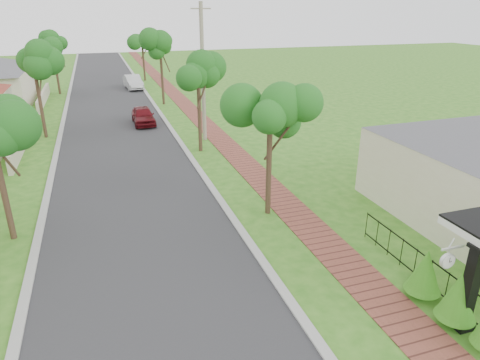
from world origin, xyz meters
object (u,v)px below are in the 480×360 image
parked_car_white (133,82)px  station_clock (448,260)px  near_tree (270,122)px  utility_pole (203,73)px  porch_post (469,292)px  parked_car_red (143,116)px

parked_car_white → station_clock: bearing=-88.9°
parked_car_white → near_tree: near_tree is taller
parked_car_white → near_tree: (2.52, -31.61, 3.15)m
utility_pole → station_clock: 18.99m
porch_post → station_clock: size_ratio=3.55×
parked_car_red → near_tree: 17.01m
porch_post → parked_car_red: size_ratio=0.68×
near_tree → utility_pole: (0.10, 11.18, 0.34)m
parked_car_white → utility_pole: bearing=-88.0°
parked_car_red → parked_car_white: size_ratio=0.87×
porch_post → utility_pole: (-2.25, 19.18, 3.07)m
porch_post → parked_car_white: size_ratio=0.59×
parked_car_white → porch_post: bearing=-88.3°
parked_car_white → station_clock: 39.47m
parked_car_white → utility_pole: 20.89m
utility_pole → station_clock: (1.76, -18.78, -2.24)m
porch_post → station_clock: (-0.49, 0.40, 0.83)m
parked_car_white → near_tree: 31.87m
parked_car_white → utility_pole: utility_pole is taller
parked_car_red → station_clock: 24.55m
utility_pole → parked_car_white: bearing=97.3°
utility_pole → station_clock: bearing=-84.7°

